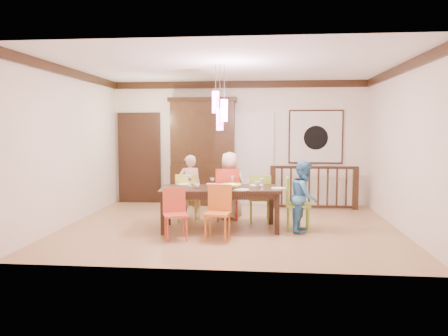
# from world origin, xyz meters

# --- Properties ---
(floor) EXTENTS (6.00, 6.00, 0.00)m
(floor) POSITION_xyz_m (0.00, 0.00, 0.00)
(floor) COLOR #AA7652
(floor) RESTS_ON ground
(ceiling) EXTENTS (6.00, 6.00, 0.00)m
(ceiling) POSITION_xyz_m (0.00, 0.00, 2.90)
(ceiling) COLOR white
(ceiling) RESTS_ON wall_back
(wall_back) EXTENTS (6.00, 0.00, 6.00)m
(wall_back) POSITION_xyz_m (0.00, 2.50, 1.45)
(wall_back) COLOR beige
(wall_back) RESTS_ON floor
(wall_left) EXTENTS (0.00, 5.00, 5.00)m
(wall_left) POSITION_xyz_m (-3.00, 0.00, 1.45)
(wall_left) COLOR beige
(wall_left) RESTS_ON floor
(wall_right) EXTENTS (0.00, 5.00, 5.00)m
(wall_right) POSITION_xyz_m (3.00, 0.00, 1.45)
(wall_right) COLOR beige
(wall_right) RESTS_ON floor
(crown_molding) EXTENTS (6.00, 5.00, 0.16)m
(crown_molding) POSITION_xyz_m (0.00, 0.00, 2.82)
(crown_molding) COLOR black
(crown_molding) RESTS_ON wall_back
(panel_door) EXTENTS (1.04, 0.07, 2.24)m
(panel_door) POSITION_xyz_m (-2.40, 2.45, 1.05)
(panel_door) COLOR black
(panel_door) RESTS_ON wall_back
(white_doorway) EXTENTS (0.97, 0.05, 2.22)m
(white_doorway) POSITION_xyz_m (0.35, 2.46, 1.05)
(white_doorway) COLOR silver
(white_doorway) RESTS_ON wall_back
(painting) EXTENTS (1.25, 0.06, 1.25)m
(painting) POSITION_xyz_m (1.80, 2.46, 1.60)
(painting) COLOR black
(painting) RESTS_ON wall_back
(pendant_cluster) EXTENTS (0.27, 0.21, 1.14)m
(pendant_cluster) POSITION_xyz_m (-0.16, -0.25, 2.11)
(pendant_cluster) COLOR #F74A9E
(pendant_cluster) RESTS_ON ceiling
(dining_table) EXTENTS (2.17, 1.17, 0.75)m
(dining_table) POSITION_xyz_m (-0.16, -0.25, 0.67)
(dining_table) COLOR black
(dining_table) RESTS_ON floor
(chair_far_left) EXTENTS (0.45, 0.45, 0.93)m
(chair_far_left) POSITION_xyz_m (-0.84, 0.42, 0.53)
(chair_far_left) COLOR #BECB3F
(chair_far_left) RESTS_ON floor
(chair_far_mid) EXTENTS (0.58, 0.58, 1.02)m
(chair_far_mid) POSITION_xyz_m (-0.14, 0.58, 0.59)
(chair_far_mid) COLOR red
(chair_far_mid) RESTS_ON floor
(chair_far_right) EXTENTS (0.43, 0.43, 0.91)m
(chair_far_right) POSITION_xyz_m (0.53, 0.50, 0.52)
(chair_far_right) COLOR olive
(chair_far_right) RESTS_ON floor
(chair_near_left) EXTENTS (0.48, 0.48, 0.82)m
(chair_near_left) POSITION_xyz_m (-0.80, -1.02, 0.47)
(chair_near_left) COLOR #C7432C
(chair_near_left) RESTS_ON floor
(chair_near_mid) EXTENTS (0.44, 0.44, 0.88)m
(chair_near_mid) POSITION_xyz_m (-0.13, -0.97, 0.50)
(chair_near_mid) COLOR #CC6623
(chair_near_mid) RESTS_ON floor
(chair_end_right) EXTENTS (0.43, 0.43, 0.94)m
(chair_end_right) POSITION_xyz_m (1.22, -0.18, 0.54)
(chair_end_right) COLOR #7CA52B
(chair_end_right) RESTS_ON floor
(china_hutch) EXTENTS (1.59, 0.46, 2.51)m
(china_hutch) POSITION_xyz_m (-0.82, 2.30, 1.26)
(china_hutch) COLOR black
(china_hutch) RESTS_ON floor
(balustrade) EXTENTS (1.94, 0.12, 0.96)m
(balustrade) POSITION_xyz_m (1.72, 1.95, 0.50)
(balustrade) COLOR black
(balustrade) RESTS_ON floor
(person_far_left) EXTENTS (0.54, 0.45, 1.27)m
(person_far_left) POSITION_xyz_m (-0.85, 0.62, 0.64)
(person_far_left) COLOR beige
(person_far_left) RESTS_ON floor
(person_far_mid) EXTENTS (0.69, 0.48, 1.34)m
(person_far_mid) POSITION_xyz_m (-0.06, 0.65, 0.67)
(person_far_mid) COLOR beige
(person_far_mid) RESTS_ON floor
(person_end_right) EXTENTS (0.59, 0.69, 1.23)m
(person_end_right) POSITION_xyz_m (1.31, -0.27, 0.62)
(person_end_right) COLOR teal
(person_end_right) RESTS_ON floor
(serving_bowl) EXTENTS (0.35, 0.35, 0.08)m
(serving_bowl) POSITION_xyz_m (0.06, -0.35, 0.79)
(serving_bowl) COLOR gold
(serving_bowl) RESTS_ON dining_table
(small_bowl) EXTENTS (0.26, 0.26, 0.06)m
(small_bowl) POSITION_xyz_m (-0.31, -0.20, 0.78)
(small_bowl) COLOR white
(small_bowl) RESTS_ON dining_table
(cup_left) EXTENTS (0.12, 0.12, 0.09)m
(cup_left) POSITION_xyz_m (-0.56, -0.35, 0.79)
(cup_left) COLOR silver
(cup_left) RESTS_ON dining_table
(cup_right) EXTENTS (0.14, 0.14, 0.10)m
(cup_right) POSITION_xyz_m (0.50, -0.09, 0.80)
(cup_right) COLOR silver
(cup_right) RESTS_ON dining_table
(plate_far_left) EXTENTS (0.26, 0.26, 0.01)m
(plate_far_left) POSITION_xyz_m (-0.88, 0.10, 0.76)
(plate_far_left) COLOR white
(plate_far_left) RESTS_ON dining_table
(plate_far_mid) EXTENTS (0.26, 0.26, 0.01)m
(plate_far_mid) POSITION_xyz_m (-0.11, 0.10, 0.76)
(plate_far_mid) COLOR white
(plate_far_mid) RESTS_ON dining_table
(plate_far_right) EXTENTS (0.26, 0.26, 0.01)m
(plate_far_right) POSITION_xyz_m (0.48, 0.08, 0.76)
(plate_far_right) COLOR white
(plate_far_right) RESTS_ON dining_table
(plate_near_left) EXTENTS (0.26, 0.26, 0.01)m
(plate_near_left) POSITION_xyz_m (-0.86, -0.58, 0.76)
(plate_near_left) COLOR white
(plate_near_left) RESTS_ON dining_table
(plate_near_mid) EXTENTS (0.26, 0.26, 0.01)m
(plate_near_mid) POSITION_xyz_m (0.24, -0.54, 0.76)
(plate_near_mid) COLOR white
(plate_near_mid) RESTS_ON dining_table
(plate_end_right) EXTENTS (0.26, 0.26, 0.01)m
(plate_end_right) POSITION_xyz_m (0.87, -0.29, 0.76)
(plate_end_right) COLOR white
(plate_end_right) RESTS_ON dining_table
(wine_glass_a) EXTENTS (0.08, 0.08, 0.19)m
(wine_glass_a) POSITION_xyz_m (-0.72, -0.12, 0.84)
(wine_glass_a) COLOR #590C19
(wine_glass_a) RESTS_ON dining_table
(wine_glass_b) EXTENTS (0.08, 0.08, 0.19)m
(wine_glass_b) POSITION_xyz_m (0.05, -0.07, 0.84)
(wine_glass_b) COLOR silver
(wine_glass_b) RESTS_ON dining_table
(wine_glass_c) EXTENTS (0.08, 0.08, 0.19)m
(wine_glass_c) POSITION_xyz_m (-0.27, -0.44, 0.84)
(wine_glass_c) COLOR #590C19
(wine_glass_c) RESTS_ON dining_table
(wine_glass_d) EXTENTS (0.08, 0.08, 0.19)m
(wine_glass_d) POSITION_xyz_m (0.58, -0.42, 0.84)
(wine_glass_d) COLOR silver
(wine_glass_d) RESTS_ON dining_table
(napkin) EXTENTS (0.18, 0.14, 0.01)m
(napkin) POSITION_xyz_m (-0.21, -0.63, 0.76)
(napkin) COLOR #D83359
(napkin) RESTS_ON dining_table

